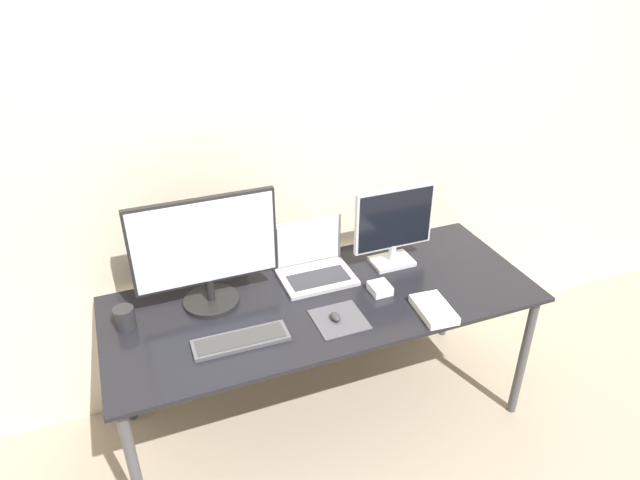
% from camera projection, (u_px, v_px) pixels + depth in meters
% --- Properties ---
extents(ground_plane, '(12.00, 12.00, 0.00)m').
position_uv_depth(ground_plane, '(355.00, 473.00, 2.51)').
color(ground_plane, gray).
extents(wall_back, '(7.00, 0.05, 2.50)m').
position_uv_depth(wall_back, '(288.00, 144.00, 2.54)').
color(wall_back, beige).
rests_on(wall_back, ground_plane).
extents(desk, '(1.86, 0.74, 0.70)m').
position_uv_depth(desk, '(324.00, 310.00, 2.49)').
color(desk, black).
rests_on(desk, ground_plane).
extents(monitor_left, '(0.60, 0.24, 0.49)m').
position_uv_depth(monitor_left, '(206.00, 251.00, 2.30)').
color(monitor_left, black).
rests_on(monitor_left, desk).
extents(monitor_right, '(0.39, 0.14, 0.39)m').
position_uv_depth(monitor_right, '(394.00, 225.00, 2.60)').
color(monitor_right, silver).
rests_on(monitor_right, desk).
extents(laptop, '(0.33, 0.24, 0.25)m').
position_uv_depth(laptop, '(313.00, 263.00, 2.59)').
color(laptop, '#ADADB2').
rests_on(laptop, desk).
extents(keyboard, '(0.38, 0.13, 0.02)m').
position_uv_depth(keyboard, '(241.00, 340.00, 2.20)').
color(keyboard, '#4C4C51').
rests_on(keyboard, desk).
extents(mousepad, '(0.20, 0.21, 0.00)m').
position_uv_depth(mousepad, '(339.00, 320.00, 2.32)').
color(mousepad, '#47474C').
rests_on(mousepad, desk).
extents(mouse, '(0.04, 0.06, 0.03)m').
position_uv_depth(mouse, '(335.00, 317.00, 2.31)').
color(mouse, '#333333').
rests_on(mouse, mousepad).
extents(book, '(0.15, 0.22, 0.03)m').
position_uv_depth(book, '(434.00, 309.00, 2.36)').
color(book, silver).
rests_on(book, desk).
extents(mug, '(0.08, 0.08, 0.09)m').
position_uv_depth(mug, '(125.00, 318.00, 2.27)').
color(mug, '#262628').
rests_on(mug, desk).
extents(power_brick, '(0.09, 0.10, 0.04)m').
position_uv_depth(power_brick, '(380.00, 288.00, 2.49)').
color(power_brick, white).
rests_on(power_brick, desk).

